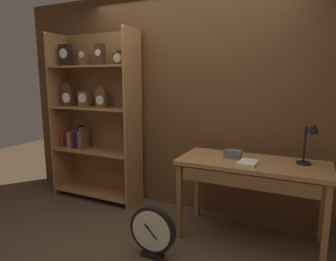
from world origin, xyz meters
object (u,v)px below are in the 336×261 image
object	(u,v)px
bookshelf	(94,116)
open_repair_manual	(248,163)
round_clock_large	(153,231)
toolbox_small	(233,154)
workbench	(251,171)
desk_lamp	(310,139)

from	to	relation	value
bookshelf	open_repair_manual	world-z (taller)	bookshelf
bookshelf	round_clock_large	bearing A→B (deg)	-34.00
toolbox_small	bookshelf	bearing A→B (deg)	173.51
open_repair_manual	workbench	bearing A→B (deg)	80.35
bookshelf	open_repair_manual	distance (m)	2.11
workbench	open_repair_manual	xyz separation A→B (m)	(-0.02, -0.09, 0.11)
workbench	open_repair_manual	distance (m)	0.14
workbench	open_repair_manual	size ratio (longest dim) A/B	6.30
workbench	round_clock_large	size ratio (longest dim) A/B	2.93
bookshelf	desk_lamp	distance (m)	2.56
workbench	open_repair_manual	bearing A→B (deg)	-103.73
open_repair_manual	toolbox_small	bearing A→B (deg)	144.25
workbench	toolbox_small	size ratio (longest dim) A/B	8.37
bookshelf	workbench	size ratio (longest dim) A/B	1.56
desk_lamp	open_repair_manual	distance (m)	0.58
bookshelf	round_clock_large	xyz separation A→B (m)	(1.35, -0.91, -0.86)
bookshelf	round_clock_large	distance (m)	1.84
open_repair_manual	bookshelf	bearing A→B (deg)	174.20
bookshelf	toolbox_small	xyz separation A→B (m)	(1.88, -0.21, -0.25)
bookshelf	desk_lamp	xyz separation A→B (m)	(2.56, -0.18, -0.05)
workbench	desk_lamp	distance (m)	0.59
bookshelf	workbench	bearing A→B (deg)	-7.50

